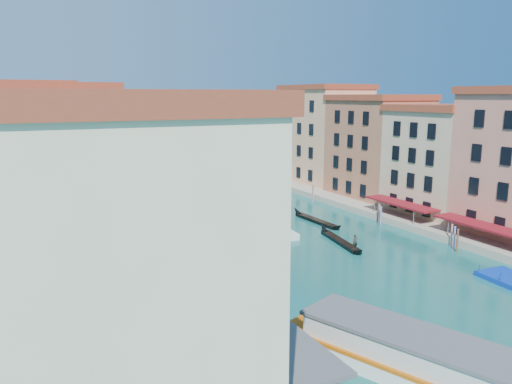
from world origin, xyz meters
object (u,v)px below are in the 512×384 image
vaporetto_far (213,204)px  blue_dock (512,280)px  gondola_fore (340,240)px  vaporetto_stop (250,353)px  vaporetto_near (423,361)px

vaporetto_far → blue_dock: size_ratio=3.19×
vaporetto_far → gondola_fore: (8.05, -24.12, -0.93)m
gondola_fore → blue_dock: size_ratio=1.96×
vaporetto_stop → vaporetto_near: 11.66m
vaporetto_stop → vaporetto_far: size_ratio=0.80×
vaporetto_stop → gondola_fore: bearing=43.1°
vaporetto_stop → vaporetto_near: vaporetto_stop is taller
vaporetto_far → gondola_fore: bearing=-75.1°
vaporetto_far → blue_dock: 46.05m
vaporetto_far → gondola_fore: size_ratio=1.63×
vaporetto_near → gondola_fore: bearing=42.1°
vaporetto_near → gondola_fore: (13.92, 28.37, -0.97)m
vaporetto_far → gondola_fore: vaporetto_far is taller
gondola_fore → vaporetto_near: bearing=-105.8°
gondola_fore → vaporetto_far: bearing=118.8°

